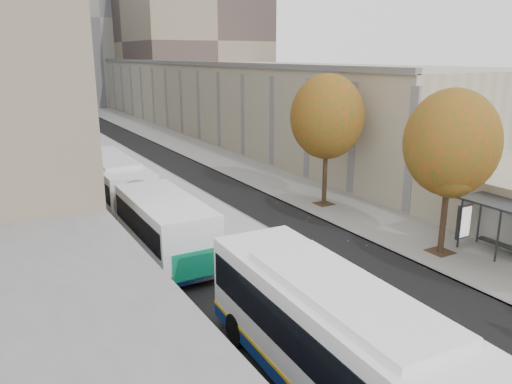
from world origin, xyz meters
TOP-DOWN VIEW (x-y plane):
  - bus_platform at (-3.88, 35.00)m, footprint 4.25×150.00m
  - sidewalk at (4.12, 35.00)m, footprint 4.75×150.00m
  - building_tan at (15.50, 64.00)m, footprint 18.00×92.00m
  - building_far_block at (6.00, 96.00)m, footprint 30.00×18.00m
  - tree_c at (3.60, 13.00)m, footprint 4.20×4.20m
  - tree_d at (3.60, 22.00)m, footprint 4.40×4.40m
  - bus_far at (-7.86, 23.93)m, footprint 2.76×17.75m
  - distant_car at (-7.68, 56.21)m, footprint 2.27×4.43m

SIDE VIEW (x-z plane):
  - sidewalk at x=4.12m, z-range 0.00..0.08m
  - bus_platform at x=-3.88m, z-range 0.00..0.15m
  - distant_car at x=-7.68m, z-range 0.00..1.44m
  - bus_far at x=-7.86m, z-range 0.14..3.09m
  - building_tan at x=15.50m, z-range 0.00..8.00m
  - tree_c at x=3.60m, z-range 1.61..8.89m
  - tree_d at x=3.60m, z-range 1.67..9.27m
  - building_far_block at x=6.00m, z-range 0.00..30.00m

